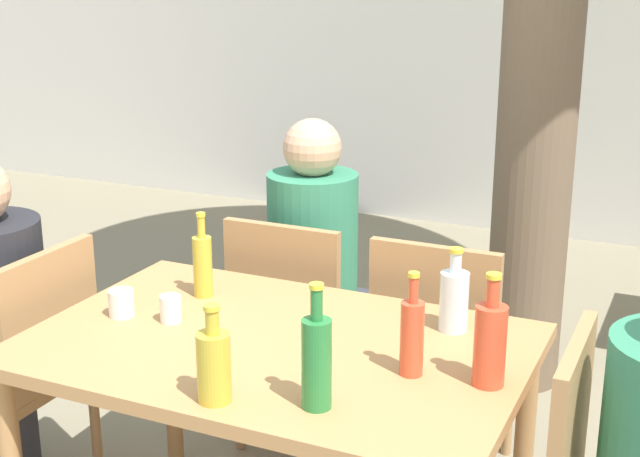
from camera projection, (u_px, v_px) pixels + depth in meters
cafe_building_wall at (553, 25)px, 5.71m from camera, size 10.00×0.08×2.80m
dining_table_front at (276, 369)px, 2.52m from camera, size 1.39×0.92×0.77m
patio_chair_0 at (27, 361)px, 2.94m from camera, size 0.44×0.44×0.92m
patio_chair_2 at (296, 320)px, 3.29m from camera, size 0.44×0.44×0.92m
patio_chair_3 at (441, 346)px, 3.06m from camera, size 0.44×0.44×0.92m
person_seated_2 at (322, 290)px, 3.48m from camera, size 0.34×0.57×1.25m
soda_bottle_0 at (412, 335)px, 2.27m from camera, size 0.06×0.06×0.28m
green_bottle_1 at (317, 360)px, 2.10m from camera, size 0.07×0.07×0.31m
soda_bottle_2 at (490, 342)px, 2.21m from camera, size 0.08×0.08×0.30m
oil_cruet_3 at (203, 264)px, 2.81m from camera, size 0.06×0.06×0.28m
water_bottle_4 at (454, 299)px, 2.55m from camera, size 0.08×0.08×0.25m
oil_cruet_5 at (214, 364)px, 2.14m from camera, size 0.08×0.08×0.25m
drinking_glass_0 at (121, 303)px, 2.67m from camera, size 0.08×0.08×0.08m
drinking_glass_1 at (171, 309)px, 2.63m from camera, size 0.06×0.06×0.08m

